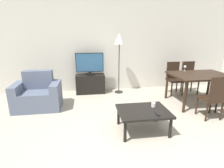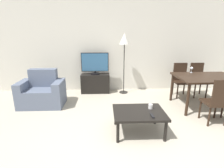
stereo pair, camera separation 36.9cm
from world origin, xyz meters
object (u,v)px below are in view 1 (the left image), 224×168
at_px(remote_primary, 157,114).
at_px(dining_chair_far, 189,76).
at_px(armchair, 38,95).
at_px(dining_chair_near, 214,96).
at_px(tv_stand, 90,84).
at_px(floor_lamp, 119,43).
at_px(cup_white_near, 153,105).
at_px(tv, 90,64).
at_px(coffee_table, 143,112).
at_px(dining_table, 200,77).
at_px(wine_glass_left, 185,67).
at_px(dining_chair_far_left, 174,77).

bearing_deg(remote_primary, dining_chair_far, 48.47).
xyz_separation_m(armchair, dining_chair_near, (3.60, -1.10, 0.18)).
distance_m(tv_stand, floor_lamp, 1.43).
bearing_deg(cup_white_near, tv, 116.77).
distance_m(coffee_table, dining_table, 2.06).
xyz_separation_m(floor_lamp, wine_glass_left, (1.61, -0.70, -0.59)).
distance_m(dining_table, remote_primary, 2.01).
height_order(tv, dining_table, tv).
xyz_separation_m(tv, cup_white_near, (1.08, -2.14, -0.42)).
bearing_deg(coffee_table, wine_glass_left, 42.50).
xyz_separation_m(tv_stand, dining_table, (2.60, -1.21, 0.39)).
relative_size(armchair, dining_chair_far, 1.12).
relative_size(dining_chair_far, dining_chair_far_left, 1.00).
xyz_separation_m(tv, dining_chair_near, (2.37, -2.02, -0.37)).
xyz_separation_m(tv_stand, dining_chair_far_left, (2.37, -0.40, 0.22)).
height_order(tv, dining_chair_far, tv).
bearing_deg(cup_white_near, dining_chair_far_left, 53.48).
bearing_deg(dining_chair_near, armchair, 163.04).
distance_m(tv_stand, dining_table, 2.90).
height_order(armchair, cup_white_near, armchair).
height_order(armchair, coffee_table, armchair).
xyz_separation_m(dining_chair_near, cup_white_near, (-1.29, -0.11, -0.05)).
distance_m(tv_stand, coffee_table, 2.40).
height_order(dining_chair_far_left, floor_lamp, floor_lamp).
bearing_deg(cup_white_near, armchair, 152.34).
bearing_deg(floor_lamp, dining_chair_near, -51.29).
bearing_deg(tv_stand, dining_chair_far_left, -9.58).
distance_m(coffee_table, remote_primary, 0.27).
bearing_deg(dining_chair_far_left, cup_white_near, -126.52).
height_order(dining_chair_near, floor_lamp, floor_lamp).
height_order(tv_stand, dining_chair_far, dining_chair_far).
height_order(tv, wine_glass_left, tv).
bearing_deg(cup_white_near, tv_stand, 116.75).
distance_m(armchair, dining_chair_near, 3.76).
distance_m(tv_stand, tv, 0.58).
bearing_deg(floor_lamp, dining_chair_far_left, -10.94).
bearing_deg(dining_chair_far_left, remote_primary, -123.22).
xyz_separation_m(dining_chair_far, dining_chair_far_left, (-0.47, 0.00, 0.00)).
bearing_deg(armchair, dining_chair_near, -16.96).
bearing_deg(tv_stand, floor_lamp, -7.00).
distance_m(tv, dining_chair_far_left, 2.43).
height_order(dining_chair_near, dining_chair_far, same).
height_order(tv_stand, dining_chair_far_left, dining_chair_far_left).
xyz_separation_m(tv, floor_lamp, (0.82, -0.10, 0.58)).
height_order(dining_table, dining_chair_near, dining_chair_near).
relative_size(dining_table, remote_primary, 8.95).
xyz_separation_m(floor_lamp, remote_primary, (0.21, -2.34, -1.03)).
height_order(coffee_table, dining_chair_far, dining_chair_far).
bearing_deg(tv_stand, tv, -90.00).
bearing_deg(dining_chair_near, remote_primary, -162.85).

